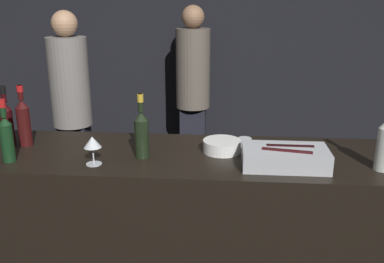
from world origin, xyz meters
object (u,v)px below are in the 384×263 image
Objects in this scene: wine_glass at (92,143)px; red_wine_bottle_black_foil at (7,121)px; champagne_bottle at (142,132)px; red_wine_bottle_burgundy at (6,136)px; ice_bin_with_bottles at (285,157)px; bowl_white at (222,146)px; red_wine_bottle_tall at (24,120)px; candle_votive at (244,142)px; person_blond_tee at (193,88)px; person_in_hoodie at (71,104)px.

red_wine_bottle_black_foil is at bearing 156.56° from wine_glass.
champagne_bottle is 0.70m from red_wine_bottle_burgundy.
ice_bin_with_bottles is 0.77m from champagne_bottle.
bowl_white is 0.63× the size of red_wine_bottle_burgundy.
ice_bin_with_bottles is 1.22× the size of red_wine_bottle_black_foil.
red_wine_bottle_tall is at bearing 95.66° from red_wine_bottle_burgundy.
bowl_white is 0.71m from wine_glass.
bowl_white is 1.40× the size of wine_glass.
red_wine_bottle_tall is at bearing 168.99° from champagne_bottle.
candle_votive is 0.23× the size of red_wine_bottle_black_foil.
person_blond_tee is (0.13, 1.87, -0.15)m from champagne_bottle.
red_wine_bottle_burgundy is (0.03, -0.26, -0.01)m from red_wine_bottle_tall.
red_wine_bottle_black_foil is at bearing 172.61° from ice_bin_with_bottles.
candle_votive is 0.05× the size of person_blond_tee.
red_wine_bottle_burgundy is at bearing -168.24° from bowl_white.
champagne_bottle reaches higher than red_wine_bottle_burgundy.
champagne_bottle is 1.05× the size of red_wine_bottle_burgundy.
red_wine_bottle_tall is (-1.28, -0.09, 0.13)m from candle_votive.
red_wine_bottle_burgundy is at bearing -164.64° from candle_votive.
red_wine_bottle_tall is 1.01× the size of red_wine_bottle_black_foil.
person_blond_tee is (-0.30, 1.75, -0.05)m from bowl_white.
person_blond_tee is at bearing 61.53° from red_wine_bottle_black_foil.
ice_bin_with_bottles is 2.84× the size of wine_glass.
champagne_bottle is at bearing 9.38° from red_wine_bottle_burgundy.
red_wine_bottle_burgundy reaches higher than candle_votive.
wine_glass is 2.03m from person_blond_tee.
red_wine_bottle_burgundy is at bearing 178.88° from wine_glass.
person_blond_tee is (0.98, 0.62, 0.02)m from person_in_hoodie.
candle_votive is at bearing 4.20° from red_wine_bottle_black_foil.
wine_glass is at bearing -159.87° from bowl_white.
ice_bin_with_bottles is 2.05m from person_blond_tee.
ice_bin_with_bottles is 0.36m from candle_votive.
person_in_hoodie is (-0.03, 1.12, -0.18)m from red_wine_bottle_black_foil.
bowl_white is 0.60× the size of red_wine_bottle_black_foil.
candle_votive is 1.39m from red_wine_bottle_black_foil.
candle_votive is 1.74m from person_in_hoodie.
person_blond_tee is at bearing 86.06° from champagne_bottle.
candle_votive is 0.62m from champagne_bottle.
ice_bin_with_bottles is at bearing -8.28° from red_wine_bottle_tall.
person_in_hoodie reaches higher than bowl_white.
person_in_hoodie is at bearing 140.48° from ice_bin_with_bottles.
champagne_bottle is at bearing -104.85° from person_in_hoodie.
candle_votive is 0.25× the size of red_wine_bottle_burgundy.
bowl_white is (-0.33, 0.19, -0.02)m from ice_bin_with_bottles.
bowl_white is at bearing 149.27° from ice_bin_with_bottles.
champagne_bottle is at bearing 27.98° from wine_glass.
red_wine_bottle_tall is (-0.72, 0.14, 0.01)m from champagne_bottle.
red_wine_bottle_burgundy is at bearing 146.79° from person_blond_tee.
red_wine_bottle_tall is 1.13m from person_in_hoodie.
candle_votive is at bearing 24.02° from wine_glass.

